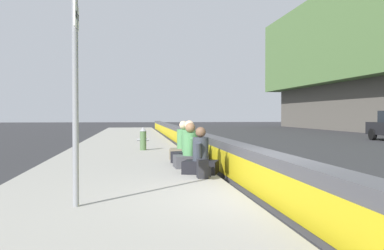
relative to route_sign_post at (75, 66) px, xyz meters
name	(u,v)px	position (x,y,z in m)	size (l,w,h in m)	color
ground_plane	(275,206)	(0.35, -3.14, -2.21)	(160.00, 160.00, 0.00)	#2B2B2D
sidewalk_strip	(111,206)	(0.35, -0.49, -2.14)	(80.00, 4.40, 0.14)	gray
jersey_barrier	(275,180)	(0.35, -3.14, -1.79)	(76.00, 0.45, 0.85)	#47474C
route_sign_post	(75,66)	(0.00, 0.00, 0.00)	(0.44, 0.09, 3.60)	gray
fire_hydrant	(143,138)	(10.47, -1.20, -1.62)	(0.26, 0.46, 0.88)	#47663D
seated_person_foreground	(201,159)	(3.50, -2.38, -1.74)	(0.87, 0.94, 1.07)	black
seated_person_middle	(190,153)	(4.67, -2.28, -1.71)	(0.74, 0.85, 1.15)	#424247
seated_person_rear	(189,150)	(5.59, -2.37, -1.70)	(0.91, 1.01, 1.19)	black
seated_person_far	(183,147)	(6.99, -2.36, -1.71)	(0.81, 0.92, 1.16)	#706651
backpack	(203,169)	(2.71, -2.31, -1.88)	(0.32, 0.28, 0.40)	#232328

